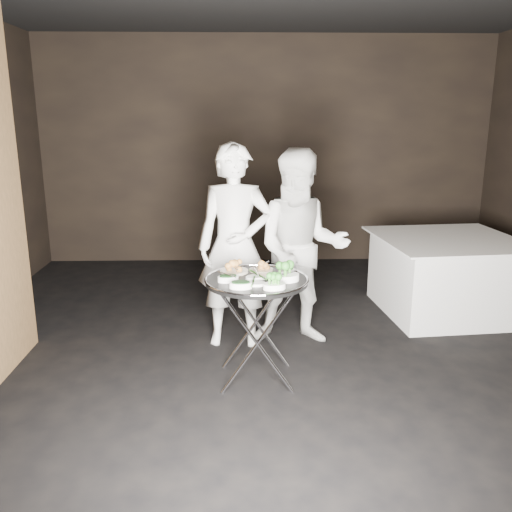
{
  "coord_description": "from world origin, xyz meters",
  "views": [
    {
      "loc": [
        -0.33,
        -3.88,
        1.99
      ],
      "look_at": [
        -0.23,
        0.09,
        0.95
      ],
      "focal_mm": 38.0,
      "sensor_mm": 36.0,
      "label": 1
    }
  ],
  "objects_px": {
    "dining_table": "(446,275)",
    "waiter_left": "(235,246)",
    "waiter_right": "(301,249)",
    "tray_stand": "(257,325)",
    "serving_tray": "(257,280)"
  },
  "relations": [
    {
      "from": "serving_tray",
      "to": "dining_table",
      "type": "distance_m",
      "value": 2.48
    },
    {
      "from": "waiter_right",
      "to": "waiter_left",
      "type": "bearing_deg",
      "value": -176.57
    },
    {
      "from": "dining_table",
      "to": "waiter_left",
      "type": "bearing_deg",
      "value": -161.86
    },
    {
      "from": "waiter_left",
      "to": "dining_table",
      "type": "bearing_deg",
      "value": 20.61
    },
    {
      "from": "waiter_right",
      "to": "dining_table",
      "type": "height_order",
      "value": "waiter_right"
    },
    {
      "from": "serving_tray",
      "to": "waiter_right",
      "type": "xyz_separation_m",
      "value": [
        0.41,
        0.73,
        0.06
      ]
    },
    {
      "from": "tray_stand",
      "to": "waiter_right",
      "type": "bearing_deg",
      "value": 60.87
    },
    {
      "from": "waiter_right",
      "to": "serving_tray",
      "type": "bearing_deg",
      "value": -116.27
    },
    {
      "from": "tray_stand",
      "to": "waiter_right",
      "type": "height_order",
      "value": "waiter_right"
    },
    {
      "from": "waiter_right",
      "to": "dining_table",
      "type": "distance_m",
      "value": 1.78
    },
    {
      "from": "waiter_left",
      "to": "waiter_right",
      "type": "distance_m",
      "value": 0.58
    },
    {
      "from": "tray_stand",
      "to": "waiter_left",
      "type": "bearing_deg",
      "value": 102.91
    },
    {
      "from": "serving_tray",
      "to": "dining_table",
      "type": "height_order",
      "value": "serving_tray"
    },
    {
      "from": "tray_stand",
      "to": "waiter_left",
      "type": "xyz_separation_m",
      "value": [
        -0.17,
        0.73,
        0.44
      ]
    },
    {
      "from": "serving_tray",
      "to": "waiter_left",
      "type": "xyz_separation_m",
      "value": [
        -0.17,
        0.73,
        0.08
      ]
    }
  ]
}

